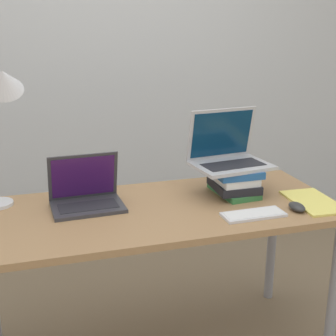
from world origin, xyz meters
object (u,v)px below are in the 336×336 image
at_px(laptop_left, 86,196).
at_px(laptop_on_books, 228,155).
at_px(mouse, 297,207).
at_px(notepad, 313,202).
at_px(book_stack, 234,180).
at_px(desk_lamp, 2,98).
at_px(wireless_keyboard, 253,214).

distance_m(laptop_left, laptop_on_books, 0.69).
distance_m(mouse, notepad, 0.14).
xyz_separation_m(book_stack, desk_lamp, (-1.01, 0.13, 0.42)).
height_order(laptop_left, desk_lamp, desk_lamp).
height_order(notepad, desk_lamp, desk_lamp).
xyz_separation_m(book_stack, wireless_keyboard, (-0.03, -0.27, -0.06)).
bearing_deg(book_stack, mouse, -56.59).
bearing_deg(desk_lamp, book_stack, -7.40).
distance_m(book_stack, wireless_keyboard, 0.28).
relative_size(laptop_left, wireless_keyboard, 1.18).
bearing_deg(book_stack, laptop_left, 176.78).
height_order(laptop_on_books, wireless_keyboard, laptop_on_books).
height_order(book_stack, desk_lamp, desk_lamp).
bearing_deg(mouse, notepad, 25.90).
xyz_separation_m(book_stack, mouse, (0.18, -0.27, -0.05)).
relative_size(laptop_left, book_stack, 1.18).
bearing_deg(notepad, wireless_keyboard, -169.44).
distance_m(laptop_left, desk_lamp, 0.55).
xyz_separation_m(laptop_left, book_stack, (0.69, -0.04, 0.02)).
height_order(mouse, notepad, mouse).
distance_m(wireless_keyboard, notepad, 0.34).
bearing_deg(book_stack, notepad, -34.96).
relative_size(laptop_left, laptop_on_books, 0.85).
bearing_deg(laptop_on_books, book_stack, -68.50).
distance_m(laptop_left, wireless_keyboard, 0.73).
bearing_deg(wireless_keyboard, book_stack, 83.80).
distance_m(wireless_keyboard, desk_lamp, 1.16).
distance_m(book_stack, notepad, 0.37).
xyz_separation_m(mouse, desk_lamp, (-1.19, 0.40, 0.47)).
bearing_deg(book_stack, laptop_on_books, 111.50).
height_order(laptop_left, wireless_keyboard, laptop_left).
xyz_separation_m(book_stack, notepad, (0.30, -0.21, -0.06)).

